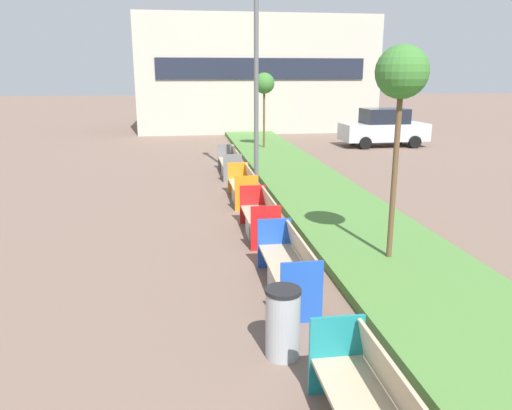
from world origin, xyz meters
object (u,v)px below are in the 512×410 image
at_px(bench_red_frame, 260,220).
at_px(parked_car_distant, 384,128).
at_px(sapling_tree_near, 402,76).
at_px(sapling_tree_far, 264,84).
at_px(bench_blue_frame, 288,270).
at_px(bench_orange_frame, 243,189).
at_px(litter_bin, 283,323).
at_px(street_lamp_post, 256,23).
at_px(bench_grey_frame, 230,165).

relative_size(bench_red_frame, parked_car_distant, 0.46).
bearing_deg(sapling_tree_near, sapling_tree_far, 90.00).
xyz_separation_m(bench_blue_frame, parked_car_distant, (8.26, 16.24, 0.54)).
xyz_separation_m(bench_blue_frame, bench_orange_frame, (-0.00, 6.13, -0.00)).
height_order(litter_bin, street_lamp_post, street_lamp_post).
xyz_separation_m(bench_grey_frame, litter_bin, (-0.48, -11.86, 0.09)).
xyz_separation_m(bench_blue_frame, street_lamp_post, (0.61, 7.78, 4.57)).
bearing_deg(litter_bin, street_lamp_post, 83.58).
height_order(bench_red_frame, parked_car_distant, parked_car_distant).
relative_size(street_lamp_post, sapling_tree_far, 2.55).
height_order(bench_red_frame, bench_grey_frame, same).
bearing_deg(bench_blue_frame, bench_orange_frame, 90.02).
height_order(bench_grey_frame, street_lamp_post, street_lamp_post).
relative_size(bench_blue_frame, bench_orange_frame, 1.06).
bearing_deg(bench_grey_frame, bench_blue_frame, -90.01).
distance_m(litter_bin, sapling_tree_far, 17.75).
height_order(bench_red_frame, bench_orange_frame, same).
bearing_deg(bench_grey_frame, litter_bin, -92.32).
bearing_deg(bench_orange_frame, litter_bin, -93.39).
relative_size(bench_orange_frame, street_lamp_post, 0.23).
bearing_deg(bench_red_frame, bench_orange_frame, 89.98).
distance_m(bench_blue_frame, parked_car_distant, 18.23).
bearing_deg(sapling_tree_far, street_lamp_post, -101.02).
height_order(bench_orange_frame, street_lamp_post, street_lamp_post).
bearing_deg(sapling_tree_near, bench_grey_frame, 103.04).
xyz_separation_m(bench_orange_frame, sapling_tree_far, (2.11, 9.33, 2.68)).
xyz_separation_m(bench_orange_frame, bench_grey_frame, (0.00, 3.82, 0.01)).
bearing_deg(sapling_tree_far, parked_car_distant, 7.22).
distance_m(litter_bin, parked_car_distant, 20.15).
distance_m(bench_red_frame, litter_bin, 4.92).
bearing_deg(bench_blue_frame, bench_red_frame, 90.06).
distance_m(bench_blue_frame, litter_bin, 1.97).
relative_size(street_lamp_post, parked_car_distant, 2.14).
bearing_deg(parked_car_distant, street_lamp_post, -133.63).
xyz_separation_m(sapling_tree_near, sapling_tree_far, (0.00, 14.60, -0.41)).
distance_m(litter_bin, street_lamp_post, 10.73).
distance_m(bench_red_frame, sapling_tree_near, 4.30).
height_order(bench_red_frame, sapling_tree_far, sapling_tree_far).
bearing_deg(bench_blue_frame, parked_car_distant, 63.03).
height_order(litter_bin, sapling_tree_near, sapling_tree_near).
xyz_separation_m(bench_orange_frame, parked_car_distant, (8.26, 10.11, 0.55)).
bearing_deg(sapling_tree_near, bench_orange_frame, 111.82).
distance_m(bench_orange_frame, bench_grey_frame, 3.82).
bearing_deg(bench_red_frame, bench_blue_frame, -89.94).
relative_size(bench_red_frame, bench_grey_frame, 0.81).
relative_size(sapling_tree_far, parked_car_distant, 0.84).
distance_m(bench_red_frame, street_lamp_post, 6.65).
height_order(bench_grey_frame, parked_car_distant, parked_car_distant).
bearing_deg(litter_bin, bench_grey_frame, 87.68).
relative_size(bench_grey_frame, street_lamp_post, 0.27).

